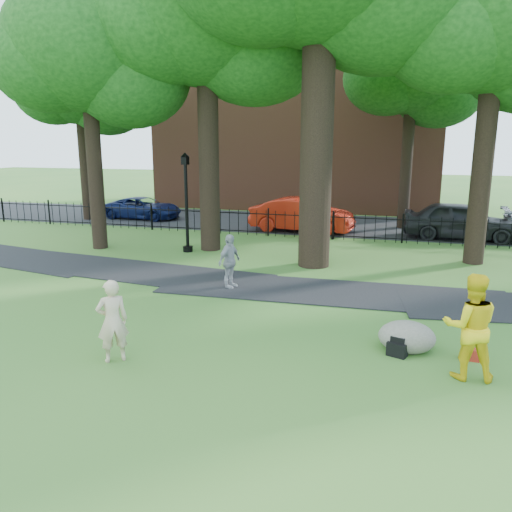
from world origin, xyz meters
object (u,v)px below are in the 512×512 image
(boulder, at_px, (407,334))
(woman, at_px, (112,321))
(lamppost, at_px, (186,204))
(red_sedan, at_px, (302,215))
(man, at_px, (470,326))

(boulder, bearing_deg, woman, -158.74)
(boulder, distance_m, lamppost, 11.42)
(lamppost, xyz_separation_m, red_sedan, (3.52, 5.64, -1.09))
(red_sedan, bearing_deg, boulder, -154.22)
(man, height_order, red_sedan, man)
(woman, xyz_separation_m, boulder, (5.65, 2.20, -0.50))
(woman, height_order, lamppost, lamppost)
(woman, bearing_deg, man, 149.89)
(lamppost, bearing_deg, red_sedan, 63.42)
(woman, distance_m, lamppost, 10.22)
(lamppost, relative_size, red_sedan, 0.78)
(man, bearing_deg, boulder, -47.82)
(boulder, height_order, lamppost, lamppost)
(woman, bearing_deg, red_sedan, -133.21)
(woman, bearing_deg, lamppost, -114.73)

